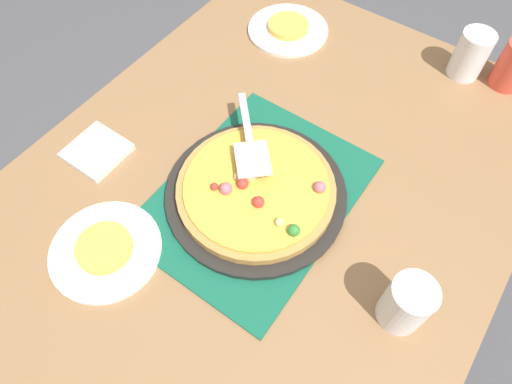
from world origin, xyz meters
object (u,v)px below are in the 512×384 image
(plate_near_left, at_px, (288,30))
(served_slice_right, at_px, (104,248))
(served_slice_left, at_px, (288,26))
(pizza_pan, at_px, (256,194))
(plate_far_right, at_px, (106,251))
(cup_near, at_px, (406,304))
(pizza_server, at_px, (250,141))
(napkin_stack, at_px, (97,151))
(pizza, at_px, (256,189))
(cup_far, at_px, (471,55))

(plate_near_left, relative_size, served_slice_right, 2.00)
(served_slice_left, bearing_deg, pizza_pan, 26.03)
(plate_far_right, bearing_deg, pizza_pan, 148.55)
(pizza_pan, height_order, cup_near, cup_near)
(plate_near_left, xyz_separation_m, cup_near, (0.55, 0.60, 0.06))
(cup_near, relative_size, pizza_server, 0.61)
(served_slice_left, relative_size, pizza_server, 0.56)
(plate_near_left, distance_m, served_slice_right, 0.77)
(cup_near, height_order, napkin_stack, cup_near)
(plate_near_left, bearing_deg, pizza, 26.08)
(cup_near, distance_m, pizza_server, 0.44)
(pizza_pan, distance_m, pizza, 0.02)
(cup_near, xyz_separation_m, pizza_server, (-0.13, -0.42, 0.01))
(pizza, xyz_separation_m, served_slice_left, (-0.49, -0.24, -0.02))
(plate_far_right, distance_m, cup_far, 0.97)
(cup_near, bearing_deg, served_slice_left, -132.59)
(served_slice_left, bearing_deg, pizza_server, 22.36)
(pizza, distance_m, served_slice_left, 0.55)
(served_slice_left, bearing_deg, plate_far_right, 5.38)
(pizza, xyz_separation_m, plate_far_right, (0.27, -0.17, -0.03))
(plate_far_right, distance_m, napkin_stack, 0.25)
(served_slice_right, bearing_deg, served_slice_left, -174.62)
(pizza_pan, xyz_separation_m, served_slice_right, (0.27, -0.17, 0.01))
(served_slice_left, relative_size, cup_far, 0.92)
(plate_far_right, height_order, served_slice_right, served_slice_right)
(pizza_pan, height_order, pizza_server, pizza_server)
(pizza_pan, relative_size, napkin_stack, 3.17)
(pizza, distance_m, cup_far, 0.65)
(pizza, height_order, served_slice_right, pizza)
(pizza_pan, bearing_deg, pizza_server, -136.67)
(plate_near_left, height_order, cup_near, cup_near)
(served_slice_left, xyz_separation_m, served_slice_right, (0.77, 0.07, 0.00))
(napkin_stack, bearing_deg, pizza_server, 122.11)
(plate_far_right, bearing_deg, pizza_server, 163.76)
(served_slice_right, bearing_deg, pizza_pan, 148.55)
(plate_near_left, xyz_separation_m, served_slice_right, (0.77, 0.07, 0.01))
(served_slice_left, height_order, served_slice_right, same)
(pizza, xyz_separation_m, napkin_stack, (0.11, -0.36, -0.03))
(pizza_server, distance_m, napkin_stack, 0.35)
(served_slice_left, distance_m, napkin_stack, 0.62)
(plate_near_left, bearing_deg, pizza_server, 22.36)
(served_slice_right, relative_size, cup_near, 0.92)
(plate_far_right, xyz_separation_m, served_slice_right, (0.00, 0.00, 0.01))
(served_slice_left, height_order, cup_far, cup_far)
(plate_far_right, relative_size, served_slice_left, 2.00)
(pizza_pan, relative_size, cup_far, 3.17)
(served_slice_left, xyz_separation_m, napkin_stack, (0.60, -0.12, -0.01))
(plate_near_left, height_order, pizza_server, pizza_server)
(served_slice_right, distance_m, cup_near, 0.57)
(pizza, bearing_deg, pizza_pan, -121.28)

